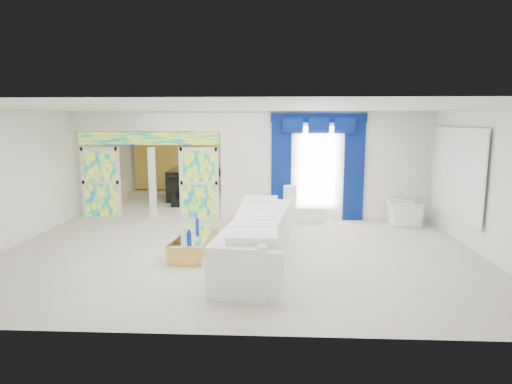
# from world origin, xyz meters

# --- Properties ---
(floor) EXTENTS (12.00, 12.00, 0.00)m
(floor) POSITION_xyz_m (0.00, 0.00, 0.00)
(floor) COLOR #B7AF9E
(floor) RESTS_ON ground
(dividing_wall) EXTENTS (5.70, 0.18, 3.00)m
(dividing_wall) POSITION_xyz_m (2.15, 1.00, 1.50)
(dividing_wall) COLOR white
(dividing_wall) RESTS_ON ground
(dividing_header) EXTENTS (4.30, 0.18, 0.55)m
(dividing_header) POSITION_xyz_m (-2.85, 1.00, 2.73)
(dividing_header) COLOR white
(dividing_header) RESTS_ON dividing_wall
(stained_panel_left) EXTENTS (0.95, 0.04, 2.00)m
(stained_panel_left) POSITION_xyz_m (-4.28, 1.00, 1.00)
(stained_panel_left) COLOR #994C3F
(stained_panel_left) RESTS_ON ground
(stained_panel_right) EXTENTS (0.95, 0.04, 2.00)m
(stained_panel_right) POSITION_xyz_m (-1.42, 1.00, 1.00)
(stained_panel_right) COLOR #994C3F
(stained_panel_right) RESTS_ON ground
(stained_transom) EXTENTS (4.00, 0.05, 0.35)m
(stained_transom) POSITION_xyz_m (-2.85, 1.00, 2.25)
(stained_transom) COLOR #994C3F
(stained_transom) RESTS_ON dividing_header
(window_pane) EXTENTS (1.00, 0.02, 2.30)m
(window_pane) POSITION_xyz_m (1.90, 0.90, 1.45)
(window_pane) COLOR white
(window_pane) RESTS_ON dividing_wall
(blue_drape_left) EXTENTS (0.55, 0.10, 2.80)m
(blue_drape_left) POSITION_xyz_m (0.90, 0.87, 1.40)
(blue_drape_left) COLOR #04164B
(blue_drape_left) RESTS_ON ground
(blue_drape_right) EXTENTS (0.55, 0.10, 2.80)m
(blue_drape_right) POSITION_xyz_m (2.90, 0.87, 1.40)
(blue_drape_right) COLOR #04164B
(blue_drape_right) RESTS_ON ground
(blue_pelmet) EXTENTS (2.60, 0.12, 0.25)m
(blue_pelmet) POSITION_xyz_m (1.90, 0.87, 2.82)
(blue_pelmet) COLOR #04164B
(blue_pelmet) RESTS_ON dividing_wall
(wall_mirror) EXTENTS (0.04, 2.70, 1.90)m
(wall_mirror) POSITION_xyz_m (4.94, -1.00, 1.55)
(wall_mirror) COLOR white
(wall_mirror) RESTS_ON ground
(gold_curtains) EXTENTS (9.70, 0.12, 2.90)m
(gold_curtains) POSITION_xyz_m (0.00, 5.90, 1.50)
(gold_curtains) COLOR gold
(gold_curtains) RESTS_ON ground
(white_sofa) EXTENTS (1.47, 4.46, 0.83)m
(white_sofa) POSITION_xyz_m (0.43, -2.79, 0.42)
(white_sofa) COLOR white
(white_sofa) RESTS_ON ground
(coffee_table) EXTENTS (0.79, 1.80, 0.39)m
(coffee_table) POSITION_xyz_m (-0.92, -2.49, 0.19)
(coffee_table) COLOR gold
(coffee_table) RESTS_ON ground
(console_table) EXTENTS (1.25, 0.41, 0.42)m
(console_table) POSITION_xyz_m (1.44, 0.55, 0.21)
(console_table) COLOR white
(console_table) RESTS_ON ground
(table_lamp) EXTENTS (0.36, 0.36, 0.58)m
(table_lamp) POSITION_xyz_m (1.14, 0.55, 0.71)
(table_lamp) COLOR silver
(table_lamp) RESTS_ON console_table
(armchair) EXTENTS (0.87, 0.98, 0.62)m
(armchair) POSITION_xyz_m (4.14, 0.41, 0.31)
(armchair) COLOR white
(armchair) RESTS_ON ground
(grand_piano) EXTENTS (1.69, 2.16, 1.05)m
(grand_piano) POSITION_xyz_m (-2.22, 4.20, 0.52)
(grand_piano) COLOR black
(grand_piano) RESTS_ON ground
(piano_bench) EXTENTS (0.83, 0.36, 0.27)m
(piano_bench) POSITION_xyz_m (-2.22, 2.60, 0.14)
(piano_bench) COLOR black
(piano_bench) RESTS_ON ground
(tv_console) EXTENTS (0.67, 0.63, 0.84)m
(tv_console) POSITION_xyz_m (-4.62, 2.98, 0.42)
(tv_console) COLOR tan
(tv_console) RESTS_ON ground
(chandelier) EXTENTS (0.60, 0.60, 0.60)m
(chandelier) POSITION_xyz_m (-2.30, 3.40, 2.65)
(chandelier) COLOR gold
(chandelier) RESTS_ON ceiling
(decanters) EXTENTS (0.15, 1.19, 0.19)m
(decanters) POSITION_xyz_m (-0.93, -2.62, 0.47)
(decanters) COLOR #152295
(decanters) RESTS_ON coffee_table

